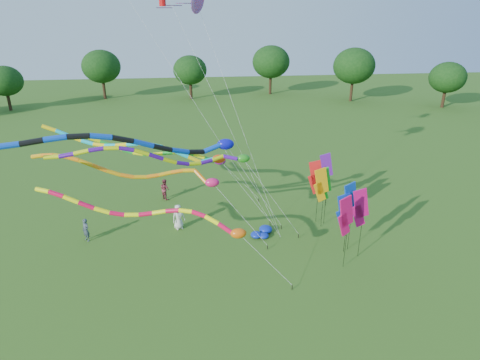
{
  "coord_description": "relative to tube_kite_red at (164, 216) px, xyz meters",
  "views": [
    {
      "loc": [
        -2.98,
        -18.25,
        13.73
      ],
      "look_at": [
        -0.28,
        3.23,
        4.8
      ],
      "focal_mm": 30.0,
      "sensor_mm": 36.0,
      "label": 1
    }
  ],
  "objects": [
    {
      "name": "blue_nylon_heap",
      "position": [
        6.06,
        4.17,
        -3.69
      ],
      "size": [
        1.31,
        1.27,
        0.41
      ],
      "color": "#0C26A7",
      "rests_on": "ground"
    },
    {
      "name": "tube_kite_orange",
      "position": [
        -1.04,
        3.29,
        1.28
      ],
      "size": [
        13.49,
        2.0,
        6.96
      ],
      "rotation": [
        0.0,
        0.0,
        -0.16
      ],
      "color": "black",
      "rests_on": "ground"
    },
    {
      "name": "tube_kite_cyan",
      "position": [
        -0.91,
        6.41,
        1.71
      ],
      "size": [
        14.66,
        2.7,
        7.59
      ],
      "rotation": [
        0.0,
        0.0,
        -0.14
      ],
      "color": "black",
      "rests_on": "ground"
    },
    {
      "name": "banner_pole_blue_a",
      "position": [
        10.51,
        1.27,
        -1.07
      ],
      "size": [
        1.16,
        0.24,
        4.06
      ],
      "rotation": [
        0.0,
        0.0,
        0.14
      ],
      "color": "black",
      "rests_on": "ground"
    },
    {
      "name": "banner_pole_magenta_b",
      "position": [
        11.2,
        0.71,
        -0.55
      ],
      "size": [
        1.16,
        0.18,
        4.58
      ],
      "rotation": [
        0.0,
        0.0,
        0.08
      ],
      "color": "black",
      "rests_on": "ground"
    },
    {
      "name": "banner_pole_magenta_a",
      "position": [
        9.93,
        -0.31,
        -0.48
      ],
      "size": [
        1.11,
        0.51,
        4.65
      ],
      "rotation": [
        0.0,
        0.0,
        0.38
      ],
      "color": "black",
      "rests_on": "ground"
    },
    {
      "name": "tube_kite_blue",
      "position": [
        -1.56,
        1.24,
        3.64
      ],
      "size": [
        17.44,
        5.86,
        9.43
      ],
      "rotation": [
        0.0,
        0.0,
        0.35
      ],
      "color": "black",
      "rests_on": "ground"
    },
    {
      "name": "tube_kite_purple",
      "position": [
        0.74,
        1.64,
        2.72
      ],
      "size": [
        13.85,
        2.87,
        8.24
      ],
      "rotation": [
        0.0,
        0.0,
        0.2
      ],
      "color": "black",
      "rests_on": "ground"
    },
    {
      "name": "tube_kite_red",
      "position": [
        0.0,
        0.0,
        0.0
      ],
      "size": [
        13.04,
        3.25,
        5.91
      ],
      "rotation": [
        0.0,
        0.0,
        -0.28
      ],
      "color": "black",
      "rests_on": "ground"
    },
    {
      "name": "person_b",
      "position": [
        -5.47,
        4.72,
        -3.09
      ],
      "size": [
        0.67,
        0.66,
        1.56
      ],
      "primitive_type": "imported",
      "rotation": [
        0.0,
        0.0,
        -0.74
      ],
      "color": "#38444F",
      "rests_on": "ground"
    },
    {
      "name": "ground",
      "position": [
        4.62,
        -0.94,
        -3.87
      ],
      "size": [
        160.0,
        160.0,
        0.0
      ],
      "primitive_type": "plane",
      "color": "#295917",
      "rests_on": "ground"
    },
    {
      "name": "banner_pole_violet",
      "position": [
        11.52,
        7.82,
        -0.81
      ],
      "size": [
        1.16,
        0.14,
        4.32
      ],
      "rotation": [
        0.0,
        0.0,
        0.05
      ],
      "color": "black",
      "rests_on": "ground"
    },
    {
      "name": "banner_pole_blue_b",
      "position": [
        10.88,
        1.49,
        -0.47
      ],
      "size": [
        1.12,
        0.48,
        4.66
      ],
      "rotation": [
        0.0,
        0.0,
        0.36
      ],
      "color": "black",
      "rests_on": "ground"
    },
    {
      "name": "banner_pole_red",
      "position": [
        9.97,
        5.41,
        -0.45
      ],
      "size": [
        1.16,
        0.17,
        4.69
      ],
      "rotation": [
        0.0,
        0.0,
        -0.07
      ],
      "color": "black",
      "rests_on": "ground"
    },
    {
      "name": "banner_pole_green",
      "position": [
        10.44,
        5.01,
        -0.83
      ],
      "size": [
        1.16,
        0.24,
        4.3
      ],
      "rotation": [
        0.0,
        0.0,
        0.14
      ],
      "color": "black",
      "rests_on": "ground"
    },
    {
      "name": "delta_kite_high_c",
      "position": [
        2.26,
        5.84,
        10.61
      ],
      "size": [
        7.13,
        3.75,
        15.52
      ],
      "rotation": [
        0.0,
        0.0,
        0.53
      ],
      "color": "black",
      "rests_on": "ground"
    },
    {
      "name": "person_a",
      "position": [
        0.49,
        5.63,
        -2.98
      ],
      "size": [
        1.03,
        0.87,
        1.78
      ],
      "primitive_type": "imported",
      "rotation": [
        0.0,
        0.0,
        0.41
      ],
      "color": "beige",
      "rests_on": "ground"
    },
    {
      "name": "person_c",
      "position": [
        -0.67,
        10.65,
        -3.03
      ],
      "size": [
        1.01,
        1.04,
        1.69
      ],
      "primitive_type": "imported",
      "rotation": [
        0.0,
        0.0,
        2.23
      ],
      "color": "maroon",
      "rests_on": "ground"
    },
    {
      "name": "tube_kite_green",
      "position": [
        -0.43,
        9.86,
        0.29
      ],
      "size": [
        13.99,
        1.87,
        6.26
      ],
      "rotation": [
        0.0,
        0.0,
        -0.09
      ],
      "color": "black",
      "rests_on": "ground"
    },
    {
      "name": "banner_pole_orange",
      "position": [
        10.12,
        4.63,
        -0.7
      ],
      "size": [
        1.16,
        0.27,
        4.43
      ],
      "rotation": [
        0.0,
        0.0,
        0.16
      ],
      "color": "black",
      "rests_on": "ground"
    },
    {
      "name": "tree_ring",
      "position": [
        5.13,
        0.22,
        1.88
      ],
      "size": [
        122.0,
        111.8,
        9.69
      ],
      "color": "#382314",
      "rests_on": "ground"
    }
  ]
}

